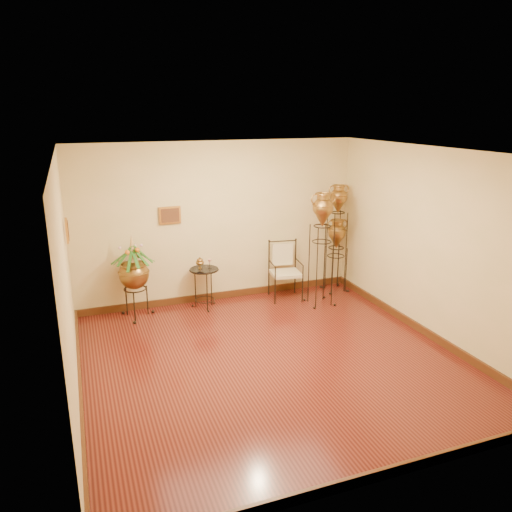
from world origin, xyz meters
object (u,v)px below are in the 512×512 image
object	(u,v)px
amphora_mid	(321,249)
planter_urn	(134,271)
amphora_tall	(337,237)
side_table	(205,287)
armchair	(286,271)

from	to	relation	value
amphora_mid	planter_urn	distance (m)	3.15
amphora_tall	amphora_mid	distance (m)	0.78
planter_urn	amphora_tall	bearing A→B (deg)	0.00
amphora_tall	side_table	xyz separation A→B (m)	(-2.53, 0.00, -0.66)
amphora_mid	side_table	world-z (taller)	amphora_mid
amphora_mid	side_table	xyz separation A→B (m)	(-1.94, 0.52, -0.64)
armchair	side_table	world-z (taller)	armchair
amphora_mid	side_table	size ratio (longest dim) A/B	2.24
planter_urn	armchair	world-z (taller)	planter_urn
amphora_mid	side_table	distance (m)	2.11
amphora_mid	planter_urn	world-z (taller)	amphora_mid
amphora_mid	armchair	distance (m)	0.81
amphora_tall	side_table	bearing A→B (deg)	179.98
planter_urn	side_table	bearing A→B (deg)	0.04
side_table	armchair	bearing A→B (deg)	-2.96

